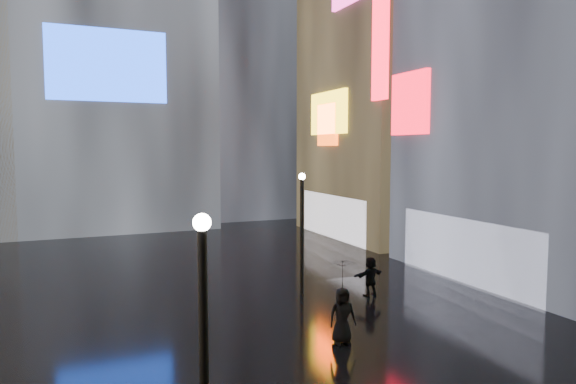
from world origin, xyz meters
TOP-DOWN VIEW (x-y plane):
  - ground at (0.00, 20.00)m, footprint 140.00×140.00m
  - building_right_far at (15.98, 30.00)m, footprint 10.28×12.00m
  - tower_flank_right at (9.00, 46.00)m, footprint 12.00×12.00m
  - lamp_near at (-3.76, 6.73)m, footprint 0.30×0.30m
  - lamp_far at (3.32, 18.28)m, footprint 0.30×0.30m
  - pedestrian_4 at (2.20, 12.71)m, footprint 0.96×0.71m
  - pedestrian_5 at (5.89, 16.92)m, footprint 1.60×0.77m
  - umbrella_2 at (2.20, 12.71)m, footprint 1.44×1.44m

SIDE VIEW (x-z plane):
  - ground at x=0.00m, z-range 0.00..0.00m
  - pedestrian_5 at x=5.89m, z-range 0.00..1.66m
  - pedestrian_4 at x=2.20m, z-range 0.00..1.80m
  - umbrella_2 at x=2.20m, z-range 1.80..2.73m
  - lamp_near at x=-3.76m, z-range 0.34..5.54m
  - lamp_far at x=3.32m, z-range 0.34..5.54m
  - building_right_far at x=15.98m, z-range -0.02..27.98m
  - tower_flank_right at x=9.00m, z-range 0.00..34.00m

